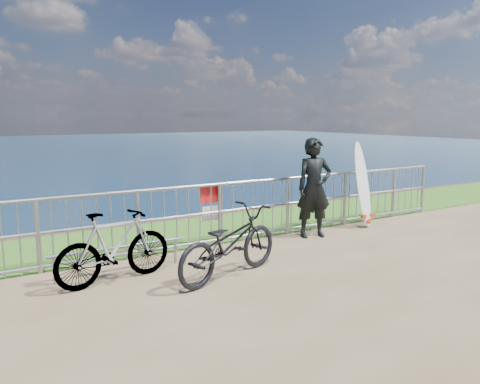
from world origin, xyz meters
TOP-DOWN VIEW (x-y plane):
  - grass_strip at (0.00, 2.70)m, footprint 120.00×120.00m
  - railing at (0.01, 1.60)m, footprint 10.06×0.10m
  - surfer at (1.30, 1.18)m, footprint 0.78×0.62m
  - surfboard at (2.71, 1.29)m, footprint 0.56×0.52m
  - bicycle_near at (-1.21, 0.03)m, footprint 2.04×1.21m
  - bicycle_far at (-2.66, 0.67)m, footprint 1.75×0.74m
  - bike_rack at (-2.50, 1.04)m, footprint 1.99×0.05m

SIDE VIEW (x-z plane):
  - grass_strip at x=0.00m, z-range 0.01..0.01m
  - bike_rack at x=-2.50m, z-range 0.14..0.55m
  - bicycle_near at x=-1.21m, z-range 0.00..1.01m
  - bicycle_far at x=-2.66m, z-range 0.00..1.02m
  - railing at x=0.01m, z-range 0.01..1.14m
  - surfboard at x=2.71m, z-range -0.07..1.71m
  - surfer at x=1.30m, z-range 0.00..1.88m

